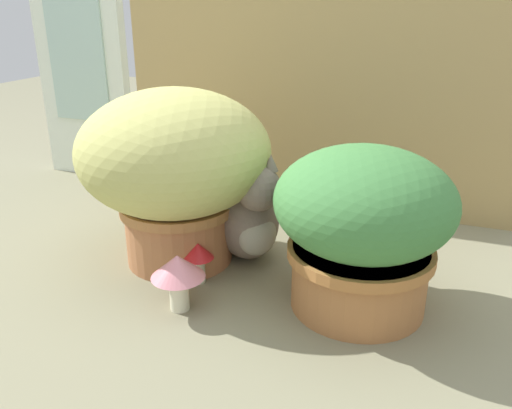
{
  "coord_description": "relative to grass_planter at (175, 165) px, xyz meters",
  "views": [
    {
      "loc": [
        0.48,
        -1.01,
        0.64
      ],
      "look_at": [
        0.06,
        0.09,
        0.18
      ],
      "focal_mm": 36.7,
      "sensor_mm": 36.0,
      "label": 1
    }
  ],
  "objects": [
    {
      "name": "cardboard_backdrop",
      "position": [
        0.21,
        0.52,
        0.16
      ],
      "size": [
        1.27,
        0.03,
        0.84
      ],
      "primitive_type": "cube",
      "color": "tan",
      "rests_on": "ground"
    },
    {
      "name": "grass_planter",
      "position": [
        0.0,
        0.0,
        0.0
      ],
      "size": [
        0.48,
        0.48,
        0.45
      ],
      "color": "#B16F45",
      "rests_on": "ground"
    },
    {
      "name": "ground_plane",
      "position": [
        0.15,
        -0.08,
        -0.26
      ],
      "size": [
        6.0,
        6.0,
        0.0
      ],
      "primitive_type": "plane",
      "color": "gray"
    },
    {
      "name": "leafy_planter",
      "position": [
        0.48,
        -0.06,
        -0.06
      ],
      "size": [
        0.38,
        0.38,
        0.37
      ],
      "color": "#AD6F3E",
      "rests_on": "ground"
    },
    {
      "name": "mushroom_ornament_pink",
      "position": [
        0.11,
        -0.21,
        -0.16
      ],
      "size": [
        0.12,
        0.12,
        0.13
      ],
      "color": "#EAE6C4",
      "rests_on": "ground"
    },
    {
      "name": "cat",
      "position": [
        0.16,
        0.08,
        -0.14
      ],
      "size": [
        0.29,
        0.37,
        0.32
      ],
      "color": "#78695E",
      "rests_on": "ground"
    },
    {
      "name": "window_panel_white",
      "position": [
        -0.67,
        0.53,
        0.22
      ],
      "size": [
        0.37,
        0.05,
        0.96
      ],
      "color": "white",
      "rests_on": "ground"
    },
    {
      "name": "mushroom_ornament_red",
      "position": [
        0.1,
        -0.09,
        -0.19
      ],
      "size": [
        0.07,
        0.07,
        0.1
      ],
      "color": "#E5E7C3",
      "rests_on": "ground"
    }
  ]
}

